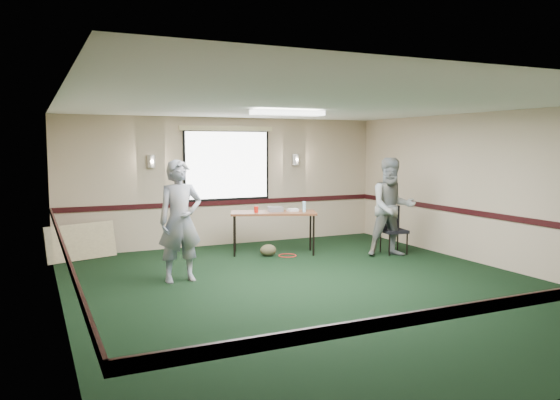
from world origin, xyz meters
name	(u,v)px	position (x,y,z in m)	size (l,w,h in m)	color
ground	(316,288)	(0.00, 0.00, 0.00)	(8.00, 8.00, 0.00)	black
room_shell	(261,175)	(0.00, 2.12, 1.58)	(8.00, 8.02, 8.00)	#C5AC8E
folding_table	(273,215)	(0.48, 2.66, 0.77)	(1.78, 1.21, 0.83)	#5B2B1A
projector	(275,209)	(0.53, 2.67, 0.87)	(0.28, 0.24, 0.09)	gray
game_console	(293,210)	(0.87, 2.59, 0.85)	(0.20, 0.16, 0.05)	silver
red_cup	(256,209)	(0.13, 2.69, 0.89)	(0.08, 0.08, 0.12)	red
water_bottle	(304,207)	(1.01, 2.37, 0.93)	(0.06, 0.06, 0.21)	#99DCFB
duffel_bag	(268,250)	(0.28, 2.46, 0.11)	(0.32, 0.24, 0.23)	brown
cable_coil	(287,256)	(0.62, 2.31, 0.01)	(0.35, 0.35, 0.02)	red
folded_table	(81,242)	(-3.00, 3.60, 0.34)	(1.31, 0.06, 0.67)	tan
conference_chair	(392,226)	(2.64, 1.75, 0.54)	(0.51, 0.53, 0.92)	black
person_left	(180,221)	(-1.72, 1.26, 0.95)	(0.69, 0.45, 1.90)	#3E598A
person_right	(392,207)	(2.44, 1.49, 0.94)	(0.92, 0.71, 1.88)	#6A84A5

